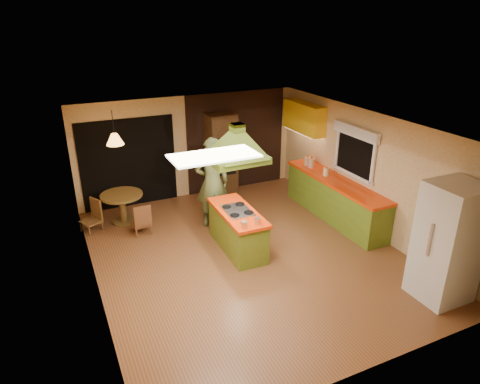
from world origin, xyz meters
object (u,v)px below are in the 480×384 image
kitchen_island (237,230)px  refrigerator (448,243)px  canister_large (311,163)px  dining_table (122,203)px  man (212,183)px  wall_oven (221,155)px

kitchen_island → refrigerator: (2.36, -2.75, 0.56)m
canister_large → refrigerator: bearing=-91.8°
dining_table → kitchen_island: bearing=-49.3°
canister_large → man: bearing=-178.1°
kitchen_island → canister_large: (2.48, 1.25, 0.62)m
man → dining_table: bearing=-14.9°
kitchen_island → wall_oven: (0.78, 2.68, 0.62)m
man → dining_table: 2.04m
kitchen_island → man: size_ratio=0.83×
dining_table → refrigerator: bearing=-49.3°
kitchen_island → man: (-0.05, 1.16, 0.57)m
canister_large → dining_table: bearing=168.9°
man → wall_oven: size_ratio=0.95×
man → canister_large: size_ratio=8.80×
wall_oven → canister_large: (1.70, -1.43, -0.00)m
man → refrigerator: (2.41, -3.91, -0.00)m
canister_large → wall_oven: bearing=139.9°
refrigerator → canister_large: (0.12, 3.99, 0.05)m
wall_oven → canister_large: bearing=-42.3°
kitchen_island → wall_oven: size_ratio=0.79×
dining_table → man: bearing=-27.9°
wall_oven → canister_large: size_ratio=9.24×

